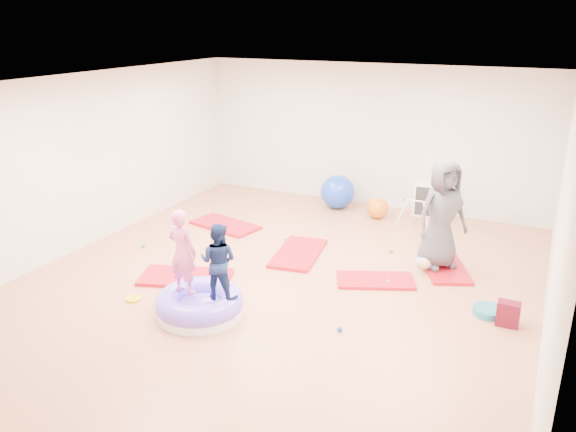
% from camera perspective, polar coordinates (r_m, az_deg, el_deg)
% --- Properties ---
extents(room, '(7.01, 8.01, 2.81)m').
position_cam_1_polar(room, '(7.67, -0.98, 2.86)').
color(room, '#BB6B4A').
rests_on(room, ground).
extents(gym_mat_front_left, '(1.45, 1.05, 0.05)m').
position_cam_1_polar(gym_mat_front_left, '(8.35, -10.33, -6.13)').
color(gym_mat_front_left, '#A1000B').
rests_on(gym_mat_front_left, ground).
extents(gym_mat_mid_left, '(1.36, 0.89, 0.05)m').
position_cam_1_polar(gym_mat_mid_left, '(10.31, -6.39, -0.91)').
color(gym_mat_mid_left, '#A1000B').
rests_on(gym_mat_mid_left, ground).
extents(gym_mat_center_back, '(0.85, 1.39, 0.05)m').
position_cam_1_polar(gym_mat_center_back, '(9.03, 1.06, -3.80)').
color(gym_mat_center_back, '#A1000B').
rests_on(gym_mat_center_back, ground).
extents(gym_mat_right, '(1.22, 0.94, 0.05)m').
position_cam_1_polar(gym_mat_right, '(8.23, 8.87, -6.48)').
color(gym_mat_right, '#A1000B').
rests_on(gym_mat_right, ground).
extents(gym_mat_rear_right, '(1.00, 1.30, 0.05)m').
position_cam_1_polar(gym_mat_rear_right, '(8.86, 15.62, -5.06)').
color(gym_mat_rear_right, '#A1000B').
rests_on(gym_mat_rear_right, ground).
extents(inflatable_cushion, '(1.13, 1.13, 0.36)m').
position_cam_1_polar(inflatable_cushion, '(7.33, -8.95, -8.88)').
color(inflatable_cushion, white).
rests_on(inflatable_cushion, ground).
extents(child_pink, '(0.43, 0.30, 1.12)m').
position_cam_1_polar(child_pink, '(7.12, -10.71, -3.22)').
color(child_pink, pink).
rests_on(child_pink, inflatable_cushion).
extents(child_navy, '(0.53, 0.44, 0.99)m').
position_cam_1_polar(child_navy, '(6.94, -7.11, -4.22)').
color(child_navy, '#11204C').
rests_on(child_navy, inflatable_cushion).
extents(adult_caregiver, '(0.93, 0.94, 1.64)m').
position_cam_1_polar(adult_caregiver, '(8.55, 15.39, 0.18)').
color(adult_caregiver, '#46464E').
rests_on(adult_caregiver, gym_mat_rear_right).
extents(infant, '(0.33, 0.34, 0.19)m').
position_cam_1_polar(infant, '(8.67, 13.88, -4.55)').
color(infant, '#A2D4F8').
rests_on(infant, gym_mat_rear_right).
extents(ball_pit_balls, '(4.11, 2.71, 0.07)m').
position_cam_1_polar(ball_pit_balls, '(8.61, -0.26, -4.95)').
color(ball_pit_balls, blue).
rests_on(ball_pit_balls, ground).
extents(exercise_ball_blue, '(0.67, 0.67, 0.67)m').
position_cam_1_polar(exercise_ball_blue, '(11.20, 5.05, 2.46)').
color(exercise_ball_blue, blue).
rests_on(exercise_ball_blue, ground).
extents(exercise_ball_orange, '(0.41, 0.41, 0.41)m').
position_cam_1_polar(exercise_ball_orange, '(10.76, 9.08, 0.83)').
color(exercise_ball_orange, orange).
rests_on(exercise_ball_orange, ground).
extents(infant_play_gym, '(0.63, 0.59, 0.48)m').
position_cam_1_polar(infant_play_gym, '(10.48, 12.89, 0.75)').
color(infant_play_gym, white).
rests_on(infant_play_gym, ground).
extents(cube_shelf, '(0.64, 0.32, 0.64)m').
position_cam_1_polar(cube_shelf, '(11.03, 14.37, 1.57)').
color(cube_shelf, white).
rests_on(cube_shelf, ground).
extents(balance_disc, '(0.40, 0.40, 0.09)m').
position_cam_1_polar(balance_disc, '(7.73, 19.72, -9.09)').
color(balance_disc, '#1F6D79').
rests_on(balance_disc, ground).
extents(backpack, '(0.28, 0.17, 0.32)m').
position_cam_1_polar(backpack, '(7.50, 21.45, -9.25)').
color(backpack, maroon).
rests_on(backpack, ground).
extents(yellow_toy, '(0.22, 0.22, 0.03)m').
position_cam_1_polar(yellow_toy, '(7.92, -15.42, -8.12)').
color(yellow_toy, '#DBBA05').
rests_on(yellow_toy, ground).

